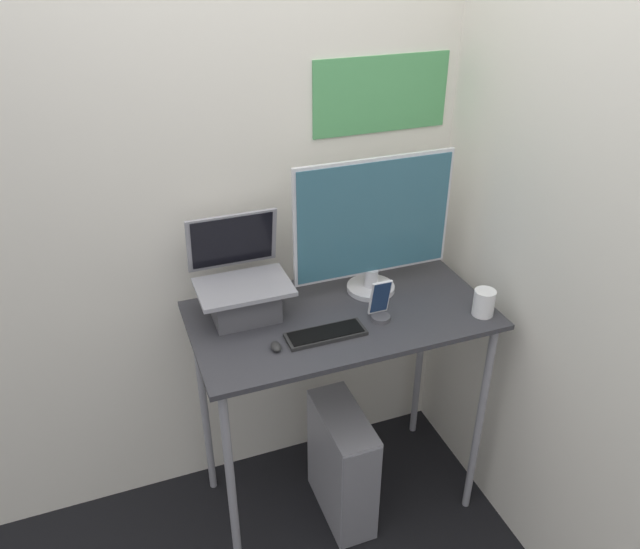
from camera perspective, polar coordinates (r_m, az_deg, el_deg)
The scene contains 11 objects.
ground_plane at distance 2.77m, azimuth 4.07°, elevation -23.68°, with size 12.00×12.00×0.00m, color black.
wall_back at distance 2.45m, azimuth -1.26°, elevation 7.60°, with size 6.00×0.06×2.60m.
wall_side_right at distance 2.22m, azimuth 20.42°, elevation 3.20°, with size 0.05×6.00×2.60m.
desk at distance 2.36m, azimuth 1.90°, elevation -5.89°, with size 1.10×0.58×0.97m.
laptop at distance 2.25m, azimuth -7.06°, elevation -1.56°, with size 0.33×0.28×0.36m.
monitor at distance 2.31m, azimuth 4.90°, elevation 4.34°, with size 0.62×0.19×0.54m.
keyboard at distance 2.17m, azimuth 0.53°, elevation -5.46°, with size 0.28×0.10×0.02m.
mouse at distance 2.11m, azimuth -4.05°, elevation -6.58°, with size 0.03×0.06×0.03m.
cell_phone at distance 2.25m, azimuth 5.54°, elevation -2.89°, with size 0.07×0.07×0.16m.
computer_tower at distance 2.69m, azimuth 2.04°, elevation -16.97°, with size 0.16×0.39×0.53m.
mug at distance 2.34m, azimuth 14.76°, elevation -2.50°, with size 0.08×0.08×0.10m.
Camera 1 is at (-0.75, -1.48, 2.23)m, focal length 35.00 mm.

